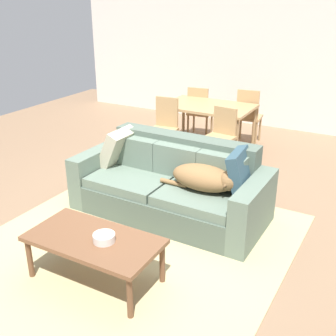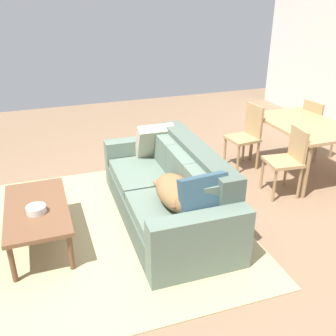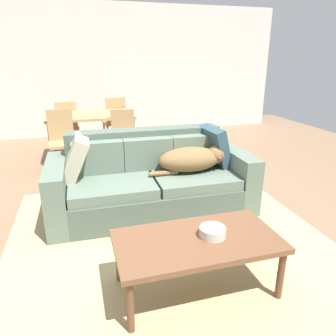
% 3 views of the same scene
% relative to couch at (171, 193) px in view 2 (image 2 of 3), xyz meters
% --- Properties ---
extents(ground_plane, '(10.00, 10.00, 0.00)m').
position_rel_couch_xyz_m(ground_plane, '(-0.13, -0.04, -0.33)').
color(ground_plane, '#83654B').
extents(area_rug, '(3.00, 3.16, 0.01)m').
position_rel_couch_xyz_m(area_rug, '(-0.00, -0.85, -0.32)').
color(area_rug, tan).
rests_on(area_rug, ground).
extents(couch, '(2.20, 1.01, 0.86)m').
position_rel_couch_xyz_m(couch, '(0.00, 0.00, 0.00)').
color(couch, '#4C5B4E').
rests_on(couch, ground).
extents(dog_on_left_cushion, '(0.88, 0.38, 0.27)m').
position_rel_couch_xyz_m(dog_on_left_cushion, '(0.46, -0.10, 0.25)').
color(dog_on_left_cushion, brown).
rests_on(dog_on_left_cushion, couch).
extents(throw_pillow_by_left_arm, '(0.33, 0.47, 0.48)m').
position_rel_couch_xyz_m(throw_pillow_by_left_arm, '(-0.79, 0.07, 0.32)').
color(throw_pillow_by_left_arm, '#B4AC8F').
rests_on(throw_pillow_by_left_arm, couch).
extents(throw_pillow_by_right_arm, '(0.27, 0.49, 0.48)m').
position_rel_couch_xyz_m(throw_pillow_by_right_arm, '(0.79, 0.04, 0.32)').
color(throw_pillow_by_right_arm, '#2E4A56').
rests_on(throw_pillow_by_right_arm, couch).
extents(coffee_table, '(1.17, 0.61, 0.43)m').
position_rel_couch_xyz_m(coffee_table, '(0.01, -1.43, 0.06)').
color(coffee_table, brown).
rests_on(coffee_table, ground).
extents(bowl_on_coffee_table, '(0.19, 0.19, 0.07)m').
position_rel_couch_xyz_m(bowl_on_coffee_table, '(0.12, -1.43, 0.14)').
color(bowl_on_coffee_table, silver).
rests_on(bowl_on_coffee_table, coffee_table).
extents(dining_table, '(1.38, 0.90, 0.75)m').
position_rel_couch_xyz_m(dining_table, '(-0.51, 2.14, 0.35)').
color(dining_table, tan).
rests_on(dining_table, ground).
extents(dining_chair_near_left, '(0.44, 0.44, 0.93)m').
position_rel_couch_xyz_m(dining_chair_near_left, '(-0.96, 1.52, 0.19)').
color(dining_chair_near_left, tan).
rests_on(dining_chair_near_left, ground).
extents(dining_chair_near_right, '(0.44, 0.44, 0.87)m').
position_rel_couch_xyz_m(dining_chair_near_right, '(-0.06, 1.58, 0.17)').
color(dining_chair_near_right, tan).
rests_on(dining_chair_near_right, ground).
extents(dining_chair_far_left, '(0.45, 0.45, 0.90)m').
position_rel_couch_xyz_m(dining_chair_far_left, '(-0.91, 2.68, 0.17)').
color(dining_chair_far_left, tan).
rests_on(dining_chair_far_left, ground).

